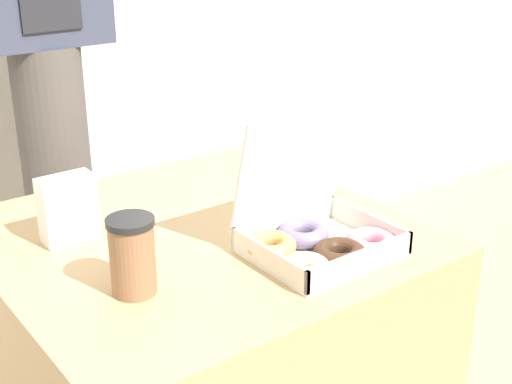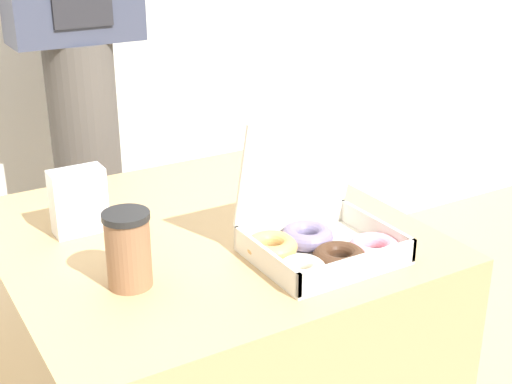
% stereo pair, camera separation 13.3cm
% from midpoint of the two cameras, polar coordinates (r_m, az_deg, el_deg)
% --- Properties ---
extents(table, '(0.84, 0.82, 0.71)m').
position_cam_midpoint_polar(table, '(1.70, -6.63, -14.06)').
color(table, tan).
rests_on(table, ground_plane).
extents(donut_box, '(0.30, 0.24, 0.28)m').
position_cam_midpoint_polar(donut_box, '(1.40, 2.08, -3.52)').
color(donut_box, silver).
rests_on(donut_box, table).
extents(coffee_cup, '(0.09, 0.09, 0.14)m').
position_cam_midpoint_polar(coffee_cup, '(1.28, -12.82, -5.05)').
color(coffee_cup, '#8C6042').
rests_on(coffee_cup, table).
extents(napkin_holder, '(0.11, 0.06, 0.14)m').
position_cam_midpoint_polar(napkin_holder, '(1.51, -17.28, -1.36)').
color(napkin_holder, silver).
rests_on(napkin_holder, table).
extents(person_customer, '(0.35, 0.21, 1.83)m').
position_cam_midpoint_polar(person_customer, '(2.02, -18.61, 11.75)').
color(person_customer, '#4C4742').
rests_on(person_customer, ground_plane).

